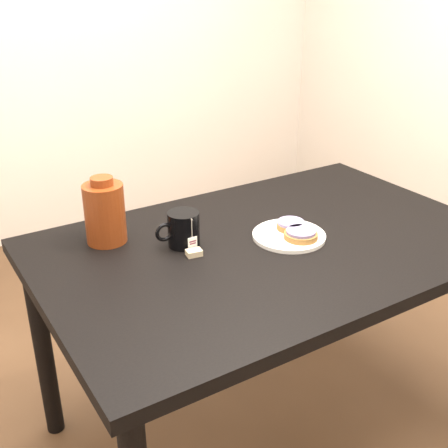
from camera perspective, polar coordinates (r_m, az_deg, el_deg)
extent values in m
plane|color=brown|center=(2.17, 4.01, -19.77)|extent=(4.00, 4.00, 0.00)
cube|color=silver|center=(3.37, -16.99, 20.89)|extent=(3.50, 0.02, 2.70)
cube|color=black|center=(1.74, 4.71, -2.31)|extent=(1.40, 0.90, 0.04)
cylinder|color=black|center=(2.02, -17.91, -11.87)|extent=(0.06, 0.06, 0.71)
cylinder|color=black|center=(2.54, 10.84, -2.94)|extent=(0.06, 0.06, 0.71)
cylinder|color=white|center=(1.75, 6.62, -1.19)|extent=(0.23, 0.23, 0.01)
torus|color=white|center=(1.75, 6.63, -1.01)|extent=(0.22, 0.22, 0.01)
cylinder|color=brown|center=(1.78, 6.79, -0.23)|extent=(0.11, 0.11, 0.02)
cylinder|color=#8A79A3|center=(1.77, 6.81, 0.17)|extent=(0.11, 0.11, 0.01)
cylinder|color=brown|center=(1.72, 7.81, -1.16)|extent=(0.11, 0.11, 0.02)
cylinder|color=#8A79A3|center=(1.72, 7.83, -0.75)|extent=(0.10, 0.10, 0.01)
cylinder|color=black|center=(1.68, -4.12, -0.50)|extent=(0.10, 0.10, 0.11)
cylinder|color=black|center=(1.66, -4.17, 0.91)|extent=(0.08, 0.08, 0.00)
torus|color=black|center=(1.65, -6.08, -0.83)|extent=(0.06, 0.01, 0.06)
cylinder|color=beige|center=(1.63, -3.29, -0.40)|extent=(0.00, 0.00, 0.06)
cube|color=white|center=(1.65, -3.25, -1.86)|extent=(0.03, 0.00, 0.03)
cube|color=#C6B793|center=(1.64, -3.06, -2.93)|extent=(0.05, 0.04, 0.02)
cylinder|color=#571E0B|center=(1.72, -12.02, 1.04)|extent=(0.15, 0.15, 0.18)
cylinder|color=#571E0B|center=(1.68, -12.33, 4.28)|extent=(0.07, 0.07, 0.02)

